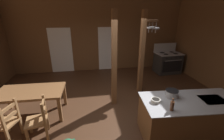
% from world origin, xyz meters
% --- Properties ---
extents(ground_plane, '(8.59, 8.05, 0.10)m').
position_xyz_m(ground_plane, '(0.00, 0.00, -0.05)').
color(ground_plane, '#422819').
extents(wall_back, '(8.59, 0.14, 4.41)m').
position_xyz_m(wall_back, '(0.00, 3.70, 2.21)').
color(wall_back, brown).
rests_on(wall_back, ground_plane).
extents(glazed_door_back_left, '(1.00, 0.01, 2.05)m').
position_xyz_m(glazed_door_back_left, '(-1.75, 3.62, 1.02)').
color(glazed_door_back_left, white).
rests_on(glazed_door_back_left, ground_plane).
extents(glazed_panel_back_right, '(0.84, 0.01, 2.05)m').
position_xyz_m(glazed_panel_back_right, '(0.39, 3.62, 1.02)').
color(glazed_panel_back_right, white).
rests_on(glazed_panel_back_right, ground_plane).
extents(kitchen_island, '(2.22, 1.11, 0.89)m').
position_xyz_m(kitchen_island, '(1.62, -0.97, 0.45)').
color(kitchen_island, brown).
rests_on(kitchen_island, ground_plane).
extents(stove_range, '(1.19, 0.88, 1.32)m').
position_xyz_m(stove_range, '(3.11, 2.74, 0.48)').
color(stove_range, '#2B2B2B').
rests_on(stove_range, ground_plane).
extents(support_post_with_pot_rack, '(0.63, 0.25, 2.76)m').
position_xyz_m(support_post_with_pot_rack, '(1.25, 1.17, 1.49)').
color(support_post_with_pot_rack, brown).
rests_on(support_post_with_pot_rack, ground_plane).
extents(support_post_center, '(0.14, 0.14, 2.76)m').
position_xyz_m(support_post_center, '(0.18, 0.56, 1.38)').
color(support_post_center, brown).
rests_on(support_post_center, ground_plane).
extents(dining_table, '(1.73, 0.95, 0.74)m').
position_xyz_m(dining_table, '(-2.12, 0.37, 0.65)').
color(dining_table, brown).
rests_on(dining_table, ground_plane).
extents(ladderback_chair_near_window, '(0.56, 0.56, 0.95)m').
position_xyz_m(ladderback_chair_near_window, '(-2.36, -0.48, 0.45)').
color(ladderback_chair_near_window, '#9E7044').
rests_on(ladderback_chair_near_window, ground_plane).
extents(ladderback_chair_by_post, '(0.51, 0.51, 0.95)m').
position_xyz_m(ladderback_chair_by_post, '(-1.70, -0.50, 0.45)').
color(ladderback_chair_by_post, '#9E7044').
rests_on(ladderback_chair_by_post, ground_plane).
extents(stockpot_on_counter, '(0.35, 0.28, 0.16)m').
position_xyz_m(stockpot_on_counter, '(1.25, -0.75, 0.97)').
color(stockpot_on_counter, '#A8AAB2').
rests_on(stockpot_on_counter, kitchen_island).
extents(mixing_bowl_on_counter, '(0.19, 0.19, 0.07)m').
position_xyz_m(mixing_bowl_on_counter, '(0.81, -0.89, 0.93)').
color(mixing_bowl_on_counter, silver).
rests_on(mixing_bowl_on_counter, kitchen_island).
extents(bottle_tall_on_counter, '(0.07, 0.07, 0.26)m').
position_xyz_m(bottle_tall_on_counter, '(0.98, -1.21, 0.99)').
color(bottle_tall_on_counter, '#56331E').
rests_on(bottle_tall_on_counter, kitchen_island).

